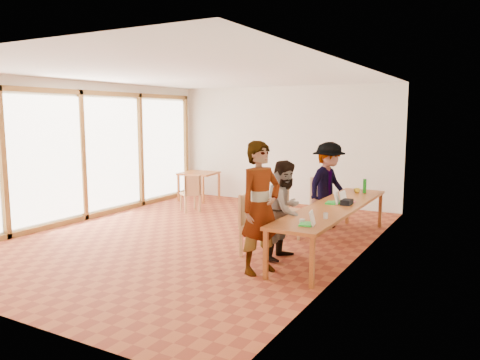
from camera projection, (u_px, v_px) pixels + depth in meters
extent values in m
plane|color=#A44B27|center=(197.00, 236.00, 8.82)|extent=(8.00, 8.00, 0.00)
cube|color=silver|center=(284.00, 145.00, 12.06)|extent=(6.00, 0.10, 3.00)
cube|color=silver|center=(357.00, 166.00, 7.15)|extent=(0.10, 8.00, 3.00)
cube|color=white|center=(82.00, 151.00, 10.05)|extent=(0.10, 8.00, 3.00)
cube|color=white|center=(195.00, 73.00, 8.40)|extent=(6.00, 8.00, 0.04)
cube|color=#A85A25|center=(334.00, 207.00, 7.93)|extent=(0.80, 4.00, 0.05)
cube|color=#A85A25|center=(266.00, 255.00, 6.47)|extent=(0.06, 0.06, 0.70)
cube|color=#A85A25|center=(347.00, 207.00, 9.82)|extent=(0.06, 0.06, 0.70)
cube|color=#A85A25|center=(312.00, 263.00, 6.14)|extent=(0.06, 0.06, 0.70)
cube|color=#A85A25|center=(380.00, 210.00, 9.49)|extent=(0.06, 0.06, 0.70)
cube|color=#A85A25|center=(199.00, 173.00, 12.51)|extent=(0.90, 0.90, 0.05)
cube|color=#A85A25|center=(179.00, 188.00, 12.42)|extent=(0.05, 0.05, 0.70)
cube|color=#A85A25|center=(195.00, 184.00, 13.09)|extent=(0.05, 0.05, 0.70)
cube|color=#A85A25|center=(203.00, 190.00, 12.04)|extent=(0.05, 0.05, 0.70)
cube|color=#A85A25|center=(219.00, 186.00, 12.71)|extent=(0.05, 0.05, 0.70)
cube|color=tan|center=(257.00, 226.00, 7.62)|extent=(0.53, 0.53, 0.04)
cube|color=tan|center=(244.00, 209.00, 7.66)|extent=(0.12, 0.47, 0.49)
cube|color=tan|center=(293.00, 212.00, 8.76)|extent=(0.47, 0.47, 0.04)
cube|color=tan|center=(283.00, 197.00, 8.83)|extent=(0.05, 0.47, 0.49)
cube|color=tan|center=(275.00, 213.00, 8.83)|extent=(0.56, 0.56, 0.04)
cube|color=tan|center=(265.00, 200.00, 8.81)|extent=(0.21, 0.40, 0.44)
cube|color=tan|center=(324.00, 203.00, 9.58)|extent=(0.50, 0.50, 0.05)
cube|color=tan|center=(315.00, 189.00, 9.64)|extent=(0.07, 0.48, 0.50)
cube|color=tan|center=(190.00, 194.00, 11.08)|extent=(0.57, 0.57, 0.04)
cube|color=tan|center=(193.00, 185.00, 10.88)|extent=(0.27, 0.35, 0.43)
imported|color=gray|center=(260.00, 208.00, 6.69)|extent=(0.69, 0.82, 1.92)
imported|color=gray|center=(285.00, 210.00, 7.38)|extent=(0.64, 0.80, 1.57)
imported|color=gray|center=(328.00, 186.00, 9.36)|extent=(0.92, 1.26, 1.74)
cube|color=#28D73D|center=(306.00, 224.00, 6.53)|extent=(0.22, 0.28, 0.03)
cube|color=white|center=(312.00, 218.00, 6.49)|extent=(0.12, 0.23, 0.20)
cube|color=#28D73D|center=(332.00, 203.00, 8.10)|extent=(0.21, 0.27, 0.03)
cube|color=white|center=(337.00, 198.00, 8.06)|extent=(0.10, 0.24, 0.21)
cube|color=#28D73D|center=(338.00, 202.00, 8.17)|extent=(0.20, 0.27, 0.03)
cube|color=white|center=(343.00, 197.00, 8.11)|extent=(0.09, 0.24, 0.22)
imported|color=gold|center=(357.00, 191.00, 9.21)|extent=(0.14, 0.14, 0.09)
cylinder|color=#137815|center=(365.00, 186.00, 9.18)|extent=(0.07, 0.07, 0.28)
cylinder|color=silver|center=(326.00, 216.00, 6.91)|extent=(0.07, 0.07, 0.09)
cylinder|color=white|center=(302.00, 221.00, 6.63)|extent=(0.08, 0.08, 0.06)
cube|color=#B93860|center=(354.00, 202.00, 8.22)|extent=(0.05, 0.10, 0.01)
cube|color=black|center=(347.00, 202.00, 7.99)|extent=(0.16, 0.26, 0.09)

